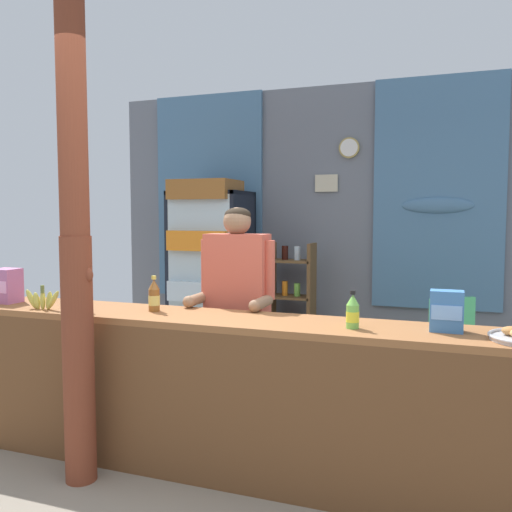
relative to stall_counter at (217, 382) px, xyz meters
name	(u,v)px	position (x,y,z in m)	size (l,w,h in m)	color
ground_plane	(273,419)	(0.03, 0.96, -0.57)	(8.09, 8.09, 0.00)	gray
back_wall_curtained	(327,220)	(0.01, 2.88, 0.91)	(4.86, 0.22, 2.89)	slate
stall_counter	(217,382)	(0.00, 0.00, 0.00)	(3.40, 0.51, 0.93)	#935B33
timber_post	(76,247)	(-0.73, -0.30, 0.79)	(0.20, 0.18, 2.83)	brown
drink_fridge	(210,262)	(-1.10, 2.30, 0.47)	(0.76, 0.71, 1.89)	black
bottle_shelf_rack	(291,300)	(-0.28, 2.52, 0.08)	(0.48, 0.28, 1.25)	brown
plastic_lawn_chair	(442,339)	(1.21, 1.93, -0.08)	(0.62, 0.62, 0.86)	#4CC675
shopkeeper	(237,293)	(-0.11, 0.59, 0.43)	(0.54, 0.42, 1.59)	#28282D
soda_bottle_water	(80,290)	(-0.93, -0.01, 0.49)	(0.09, 0.09, 0.32)	silver
soda_bottle_iced_tea	(154,296)	(-0.49, 0.14, 0.45)	(0.07, 0.07, 0.22)	brown
soda_bottle_grape_soda	(75,291)	(-1.12, 0.17, 0.45)	(0.07, 0.07, 0.21)	#56286B
soda_bottle_lime_soda	(353,312)	(0.77, 0.06, 0.45)	(0.07, 0.07, 0.20)	#75C64C
snack_box_wafer	(6,286)	(-1.63, 0.09, 0.48)	(0.17, 0.15, 0.24)	#B76699
snack_box_biscuit	(447,311)	(1.24, 0.14, 0.47)	(0.17, 0.11, 0.21)	#3D75B7
banana_bunch	(42,300)	(-1.20, -0.04, 0.42)	(0.28, 0.05, 0.16)	#CCC14C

